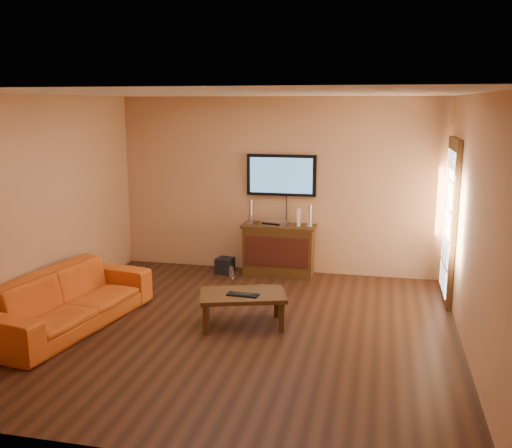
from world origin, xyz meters
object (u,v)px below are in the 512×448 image
(speaker_right, at_px, (310,216))
(television, at_px, (281,175))
(av_receiver, at_px, (274,223))
(coffee_table, at_px, (243,297))
(subwoofer, at_px, (225,266))
(bottle, at_px, (232,273))
(speaker_left, at_px, (250,213))
(keyboard, at_px, (243,295))
(game_console, at_px, (299,217))
(sofa, at_px, (68,291))
(media_console, at_px, (279,250))

(speaker_right, bearing_deg, television, 161.41)
(av_receiver, bearing_deg, coffee_table, -74.60)
(subwoofer, bearing_deg, bottle, -48.14)
(speaker_right, bearing_deg, speaker_left, 179.87)
(bottle, height_order, keyboard, keyboard)
(coffee_table, bearing_deg, game_console, 81.07)
(game_console, xyz_separation_m, keyboard, (-0.32, -2.25, -0.49))
(television, relative_size, speaker_left, 2.92)
(coffee_table, relative_size, keyboard, 3.02)
(sofa, distance_m, av_receiver, 3.26)
(television, xyz_separation_m, subwoofer, (-0.83, -0.30, -1.40))
(media_console, distance_m, subwoofer, 0.88)
(media_console, bearing_deg, subwoofer, -171.28)
(media_console, relative_size, subwoofer, 4.58)
(coffee_table, distance_m, game_console, 2.27)
(coffee_table, distance_m, speaker_left, 2.27)
(television, bearing_deg, keyboard, -90.45)
(av_receiver, relative_size, game_console, 1.42)
(media_console, height_order, television, television)
(bottle, distance_m, keyboard, 1.92)
(subwoofer, xyz_separation_m, bottle, (0.19, -0.29, -0.03))
(subwoofer, bearing_deg, game_console, 17.48)
(sofa, bearing_deg, av_receiver, -27.98)
(coffee_table, bearing_deg, sofa, -166.72)
(coffee_table, height_order, game_console, game_console)
(keyboard, bearing_deg, coffee_table, 103.83)
(television, xyz_separation_m, speaker_left, (-0.45, -0.16, -0.57))
(subwoofer, bearing_deg, television, 29.40)
(television, height_order, coffee_table, television)
(media_console, xyz_separation_m, television, (-0.00, 0.18, 1.13))
(sofa, xyz_separation_m, subwoofer, (1.21, 2.48, -0.32))
(av_receiver, xyz_separation_m, subwoofer, (-0.76, -0.10, -0.70))
(sofa, bearing_deg, keyboard, -69.64)
(sofa, bearing_deg, coffee_table, -67.33)
(coffee_table, height_order, keyboard, keyboard)
(av_receiver, bearing_deg, subwoofer, -157.95)
(coffee_table, relative_size, speaker_right, 3.51)
(av_receiver, distance_m, keyboard, 2.22)
(av_receiver, distance_m, subwoofer, 1.04)
(av_receiver, relative_size, bottle, 1.72)
(speaker_right, height_order, keyboard, speaker_right)
(television, height_order, av_receiver, television)
(game_console, bearing_deg, media_console, -176.74)
(television, height_order, sofa, television)
(speaker_left, distance_m, bottle, 0.98)
(media_console, relative_size, av_receiver, 3.24)
(television, xyz_separation_m, av_receiver, (-0.07, -0.20, -0.70))
(media_console, distance_m, television, 1.14)
(speaker_left, height_order, subwoofer, speaker_left)
(av_receiver, height_order, subwoofer, av_receiver)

